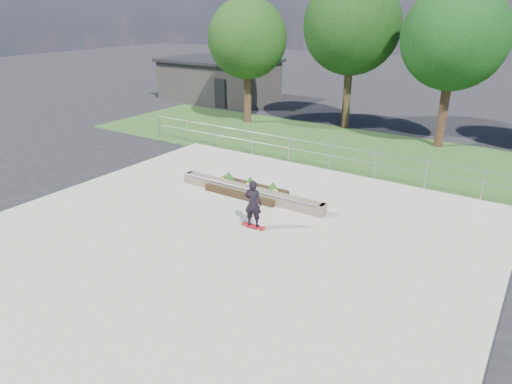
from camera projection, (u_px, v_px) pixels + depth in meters
ground at (223, 240)px, 13.82m from camera, size 120.00×120.00×0.00m
grass_verge at (359, 151)px, 22.32m from camera, size 30.00×8.00×0.02m
concrete_slab at (223, 239)px, 13.80m from camera, size 15.00×15.00×0.06m
fence at (330, 154)px, 19.33m from camera, size 20.06×0.06×1.20m
building at (219, 79)px, 34.31m from camera, size 8.40×5.40×3.00m
tree_far_left at (247, 39)px, 26.13m from camera, size 4.55×4.55×7.15m
tree_mid_left at (352, 26)px, 24.58m from camera, size 5.25×5.25×8.25m
tree_mid_right at (455, 38)px, 21.14m from camera, size 4.90×4.90×7.70m
grind_ledge at (250, 192)px, 16.66m from camera, size 6.00×0.44×0.43m
planter_bed at (247, 189)px, 17.05m from camera, size 3.00×1.20×0.61m
skateboarder at (253, 204)px, 14.11m from camera, size 0.80×0.49×1.61m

